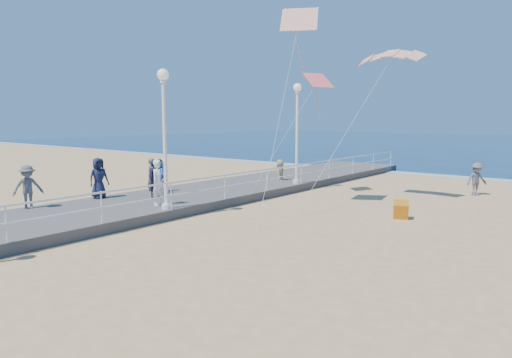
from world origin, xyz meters
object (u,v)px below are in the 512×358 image
Objects in this scene: spectator_2 at (28,187)px; spectator_0 at (155,179)px; woman_holding_toddler at (159,183)px; spectator_4 at (99,178)px; spectator_6 at (152,176)px; spectator_7 at (160,176)px; toddler_held at (164,173)px; beach_walker_a at (477,179)px; lamp_post_mid at (164,124)px; lamp_post_far at (297,123)px; beach_walker_c at (280,173)px; box_kite at (401,211)px.

spectator_0 is at bearing -6.14° from spectator_2.
woman_holding_toddler is 3.40m from spectator_4.
spectator_7 is at bearing 14.00° from spectator_6.
spectator_0 is at bearing -130.01° from spectator_6.
beach_walker_a is at bearing -43.03° from toddler_held.
spectator_4 reaches higher than spectator_2.
toddler_held reaches higher than spectator_6.
lamp_post_mid is 1.00× the size of lamp_post_far.
lamp_post_far is at bearing -22.43° from spectator_0.
spectator_7 is (0.75, 5.88, -0.07)m from spectator_2.
beach_walker_c is (2.70, 9.81, -0.50)m from spectator_4.
toddler_held reaches higher than spectator_0.
lamp_post_mid reaches higher than woman_holding_toddler.
woman_holding_toddler reaches higher than beach_walker_c.
spectator_6 is (-2.33, 1.52, -0.07)m from woman_holding_toddler.
spectator_2 is (-1.75, -4.75, 0.02)m from spectator_0.
woman_holding_toddler is 1.17× the size of beach_walker_c.
spectator_0 reaches higher than spectator_7.
woman_holding_toddler is 1.08× the size of spectator_6.
beach_walker_c is at bearing -9.69° from spectator_4.
toddler_held is 0.51× the size of spectator_4.
lamp_post_mid is 2.50m from woman_holding_toddler.
spectator_0 is 0.80m from spectator_6.
box_kite is (11.23, 6.03, -0.99)m from spectator_4.
spectator_0 is at bearing 46.49° from woman_holding_toddler.
lamp_post_mid is 3.76m from spectator_0.
toddler_held is at bearing -54.40° from woman_holding_toddler.
spectator_4 is 2.98× the size of box_kite.
spectator_7 is 0.99× the size of beach_walker_c.
spectator_2 is 3.04m from spectator_4.
spectator_0 is 0.99× the size of beach_walker_a.
spectator_0 is at bearing 52.35° from toddler_held.
spectator_7 is 11.04m from box_kite.
spectator_4 reaches higher than box_kite.
lamp_post_mid reaches higher than spectator_0.
lamp_post_far is at bearing 158.66° from beach_walker_a.
beach_walker_c is at bearing -26.38° from spectator_7.
spectator_2 is at bearing -34.99° from beach_walker_c.
lamp_post_mid is 2.98× the size of spectator_4.
beach_walker_a is at bearing 89.70° from beach_walker_c.
woman_holding_toddler is 1.03× the size of spectator_4.
spectator_0 is at bearing -148.69° from spectator_7.
spectator_4 is 1.14× the size of spectator_7.
toddler_held is at bearing -29.04° from spectator_2.
toddler_held is at bearing -72.20° from spectator_4.
spectator_2 is 5.92m from spectator_7.
spectator_6 reaches higher than spectator_2.
lamp_post_far is at bearing 131.79° from box_kite.
spectator_4 is (-3.49, -0.75, -0.41)m from toddler_held.
beach_walker_a reaches higher than beach_walker_c.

